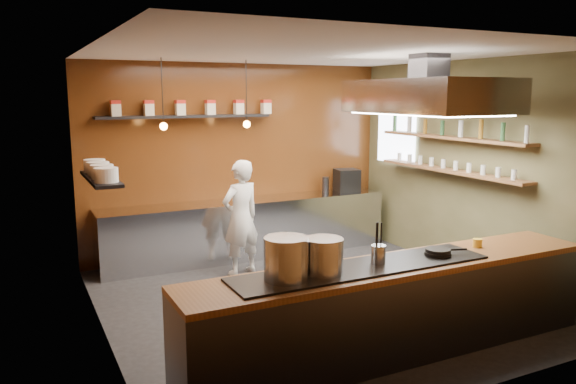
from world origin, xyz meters
TOP-DOWN VIEW (x-y plane):
  - floor at (0.00, 0.00)m, footprint 5.00×5.00m
  - back_wall at (0.00, 2.50)m, footprint 5.00×0.00m
  - left_wall at (-2.50, 0.00)m, footprint 0.00×5.00m
  - right_wall at (2.50, 0.00)m, footprint 0.00×5.00m
  - ceiling at (0.00, 0.00)m, footprint 5.00×5.00m
  - window_pane at (2.45, 1.70)m, footprint 0.00×1.00m
  - prep_counter at (0.00, 2.17)m, footprint 4.60×0.65m
  - pass_counter at (-0.00, -1.60)m, footprint 4.40×0.72m
  - tin_shelf at (-0.90, 2.36)m, footprint 2.60×0.26m
  - plate_shelf at (-2.34, 1.00)m, footprint 0.30×1.40m
  - bottle_shelf_upper at (2.34, 0.30)m, footprint 0.26×2.80m
  - bottle_shelf_lower at (2.34, 0.30)m, footprint 0.26×2.80m
  - extractor_hood at (1.30, -0.40)m, footprint 1.20×2.00m
  - pendant_left at (-1.40, 1.70)m, footprint 0.10×0.10m
  - pendant_right at (-0.20, 1.70)m, footprint 0.10×0.10m
  - storage_tins at (-0.75, 2.36)m, footprint 2.43×0.13m
  - plate_stacks at (-2.34, 1.00)m, footprint 0.26×1.16m
  - bottles at (2.34, 0.30)m, footprint 0.06×2.66m
  - wine_glasses at (2.34, 0.30)m, footprint 0.07×2.37m
  - stockpot_large at (-1.21, -1.61)m, footprint 0.44×0.44m
  - stockpot_small at (-0.83, -1.62)m, footprint 0.44×0.44m
  - utensil_crock at (-0.22, -1.59)m, footprint 0.15×0.15m
  - frying_pan at (0.49, -1.62)m, footprint 0.43×0.27m
  - butter_jar at (1.11, -1.51)m, footprint 0.12×0.12m
  - espresso_machine at (1.82, 2.20)m, footprint 0.43×0.41m
  - chef at (-0.43, 1.39)m, footprint 0.68×0.53m

SIDE VIEW (x-z plane):
  - floor at x=0.00m, z-range 0.00..0.00m
  - prep_counter at x=0.00m, z-range 0.00..0.90m
  - pass_counter at x=0.00m, z-range 0.00..0.94m
  - chef at x=-0.43m, z-range 0.00..1.63m
  - butter_jar at x=1.11m, z-range 0.92..1.01m
  - frying_pan at x=0.49m, z-range 0.94..1.01m
  - utensil_crock at x=-0.22m, z-range 0.94..1.12m
  - espresso_machine at x=1.82m, z-range 0.90..1.27m
  - stockpot_small at x=-0.83m, z-range 0.94..1.27m
  - stockpot_large at x=-1.21m, z-range 0.94..1.32m
  - bottle_shelf_lower at x=2.34m, z-range 1.43..1.47m
  - back_wall at x=0.00m, z-range -1.00..4.00m
  - left_wall at x=-2.50m, z-range -1.00..4.00m
  - right_wall at x=2.50m, z-range -1.00..4.00m
  - wine_glasses at x=2.34m, z-range 1.47..1.60m
  - plate_shelf at x=-2.34m, z-range 1.53..1.57m
  - plate_stacks at x=-2.34m, z-range 1.57..1.73m
  - window_pane at x=2.45m, z-range 1.40..2.40m
  - bottle_shelf_upper at x=2.34m, z-range 1.90..1.94m
  - bottles at x=2.34m, z-range 1.94..2.18m
  - pendant_left at x=-1.40m, z-range 1.68..2.63m
  - pendant_right at x=-0.20m, z-range 1.68..2.63m
  - tin_shelf at x=-0.90m, z-range 2.18..2.22m
  - storage_tins at x=-0.75m, z-range 2.22..2.44m
  - extractor_hood at x=1.30m, z-range 2.15..2.87m
  - ceiling at x=0.00m, z-range 3.00..3.00m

